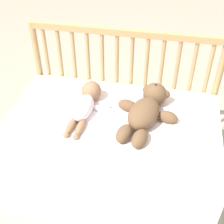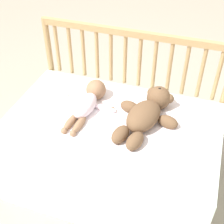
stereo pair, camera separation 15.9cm
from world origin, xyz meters
TOP-DOWN VIEW (x-y plane):
  - ground_plane at (0.00, 0.00)m, footprint 12.00×12.00m
  - crib_mattress at (0.00, 0.00)m, footprint 1.11×0.70m
  - crib_rail at (0.00, 0.37)m, footprint 1.11×0.04m
  - blanket at (0.00, 0.03)m, footprint 0.85×0.54m
  - teddy_bear at (0.17, 0.07)m, footprint 0.34×0.46m
  - baby at (-0.16, 0.07)m, footprint 0.32×0.40m

SIDE VIEW (x-z plane):
  - ground_plane at x=0.00m, z-range 0.00..0.00m
  - crib_mattress at x=0.00m, z-range 0.00..0.47m
  - blanket at x=0.00m, z-range 0.47..0.48m
  - baby at x=-0.16m, z-range 0.46..0.57m
  - teddy_bear at x=0.17m, z-range 0.46..0.59m
  - crib_rail at x=0.00m, z-range 0.17..0.98m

